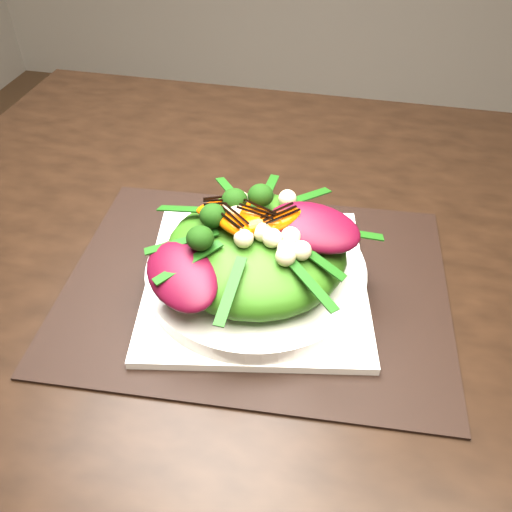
% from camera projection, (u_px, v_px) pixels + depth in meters
% --- Properties ---
extents(dining_table, '(1.60, 0.90, 0.75)m').
position_uv_depth(dining_table, '(481.00, 289.00, 0.66)').
color(dining_table, black).
rests_on(dining_table, floor).
extents(placemat, '(0.47, 0.37, 0.00)m').
position_uv_depth(placemat, '(256.00, 284.00, 0.64)').
color(placemat, black).
rests_on(placemat, dining_table).
extents(plate_base, '(0.30, 0.30, 0.01)m').
position_uv_depth(plate_base, '(256.00, 280.00, 0.63)').
color(plate_base, white).
rests_on(plate_base, placemat).
extents(salad_bowl, '(0.27, 0.27, 0.02)m').
position_uv_depth(salad_bowl, '(256.00, 272.00, 0.62)').
color(salad_bowl, white).
rests_on(salad_bowl, plate_base).
extents(lettuce_mound, '(0.21, 0.21, 0.07)m').
position_uv_depth(lettuce_mound, '(256.00, 251.00, 0.60)').
color(lettuce_mound, '#326512').
rests_on(lettuce_mound, salad_bowl).
extents(radicchio_leaf, '(0.11, 0.07, 0.02)m').
position_uv_depth(radicchio_leaf, '(314.00, 227.00, 0.57)').
color(radicchio_leaf, '#440717').
rests_on(radicchio_leaf, lettuce_mound).
extents(orange_segment, '(0.06, 0.03, 0.02)m').
position_uv_depth(orange_segment, '(260.00, 204.00, 0.60)').
color(orange_segment, '#E54C03').
rests_on(orange_segment, lettuce_mound).
extents(broccoli_floret, '(0.04, 0.04, 0.04)m').
position_uv_depth(broccoli_floret, '(203.00, 193.00, 0.62)').
color(broccoli_floret, black).
rests_on(broccoli_floret, lettuce_mound).
extents(macadamia_nut, '(0.02, 0.02, 0.02)m').
position_uv_depth(macadamia_nut, '(269.00, 257.00, 0.54)').
color(macadamia_nut, beige).
rests_on(macadamia_nut, lettuce_mound).
extents(balsamic_drizzle, '(0.05, 0.01, 0.00)m').
position_uv_depth(balsamic_drizzle, '(260.00, 198.00, 0.59)').
color(balsamic_drizzle, black).
rests_on(balsamic_drizzle, orange_segment).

